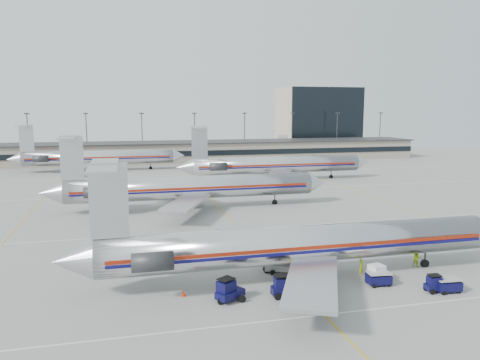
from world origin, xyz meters
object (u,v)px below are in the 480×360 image
object	(u,v)px
jet_foreground	(294,244)
uld_container	(376,273)
belt_loader	(285,266)
jet_second_row	(187,187)
tug_center	(284,287)

from	to	relation	value
jet_foreground	uld_container	xyz separation A→B (m)	(7.37, -2.68, -2.62)
uld_container	belt_loader	world-z (taller)	belt_loader
jet_foreground	jet_second_row	size ratio (longest dim) A/B	0.96
jet_foreground	jet_second_row	distance (m)	35.39
uld_container	belt_loader	xyz separation A→B (m)	(-7.57, 4.74, -0.20)
jet_foreground	belt_loader	bearing A→B (deg)	95.52
uld_container	tug_center	bearing A→B (deg)	176.49
tug_center	belt_loader	distance (m)	6.47
jet_foreground	belt_loader	distance (m)	3.49
jet_second_row	belt_loader	xyz separation A→B (m)	(5.52, -32.87, -2.97)
belt_loader	jet_second_row	bearing A→B (deg)	119.42
uld_container	belt_loader	distance (m)	8.93
tug_center	belt_loader	world-z (taller)	belt_loader
tug_center	belt_loader	size ratio (longest dim) A/B	0.55
uld_container	jet_second_row	bearing A→B (deg)	97.86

